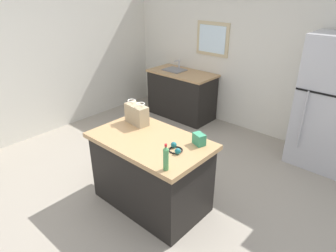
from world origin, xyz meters
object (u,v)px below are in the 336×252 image
at_px(kitchen_island, 151,172).
at_px(ear_defenders, 176,149).
at_px(shopping_bag, 137,114).
at_px(small_box, 199,139).
at_px(refrigerator, 331,104).
at_px(bottle, 166,158).

xyz_separation_m(kitchen_island, ear_defenders, (0.38, -0.01, 0.46)).
bearing_deg(kitchen_island, ear_defenders, -1.09).
distance_m(shopping_bag, small_box, 0.89).
bearing_deg(refrigerator, shopping_bag, -127.55).
relative_size(kitchen_island, small_box, 10.14).
xyz_separation_m(kitchen_island, refrigerator, (1.23, 2.30, 0.49)).
bearing_deg(shopping_bag, ear_defenders, -13.53).
distance_m(bottle, ear_defenders, 0.37).
height_order(kitchen_island, ear_defenders, ear_defenders).
xyz_separation_m(refrigerator, ear_defenders, (-0.85, -2.31, -0.03)).
relative_size(kitchen_island, shopping_bag, 4.09).
bearing_deg(refrigerator, ear_defenders, -110.09).
height_order(refrigerator, small_box, refrigerator).
bearing_deg(bottle, ear_defenders, 115.65).
distance_m(kitchen_island, shopping_bag, 0.72).
height_order(kitchen_island, small_box, small_box).
bearing_deg(shopping_bag, refrigerator, 52.45).
height_order(shopping_bag, bottle, shopping_bag).
bearing_deg(refrigerator, bottle, -104.68).
distance_m(small_box, ear_defenders, 0.29).
distance_m(refrigerator, bottle, 2.73).
relative_size(kitchen_island, ear_defenders, 6.63).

